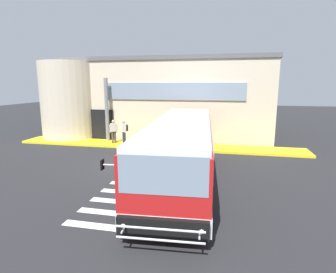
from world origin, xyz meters
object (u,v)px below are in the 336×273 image
Objects in this scene: passenger_near_column at (114,130)px; safety_bollard_yellow at (201,146)px; entry_support_column at (107,110)px; bus_main_foreground at (182,149)px; passenger_by_doorway at (124,130)px.

passenger_near_column reaches higher than safety_bollard_yellow.
bus_main_foreground is at bearing -43.67° from entry_support_column.
passenger_by_doorway is at bearing 168.87° from safety_bollard_yellow.
safety_bollard_yellow is (7.12, -1.80, -2.00)m from entry_support_column.
passenger_near_column is 1.00× the size of passenger_by_doorway.
entry_support_column reaches higher than passenger_near_column.
entry_support_column reaches higher than safety_bollard_yellow.
bus_main_foreground is at bearing -48.10° from passenger_by_doorway.
bus_main_foreground is 7.27× the size of passenger_by_doorway.
bus_main_foreground is (6.63, -6.33, -1.11)m from entry_support_column.
entry_support_column reaches higher than passenger_by_doorway.
bus_main_foreground is 7.55m from passenger_by_doorway.
safety_bollard_yellow is at bearing -14.18° from entry_support_column.
bus_main_foreground reaches higher than passenger_by_doorway.
entry_support_column is 2.74× the size of passenger_near_column.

